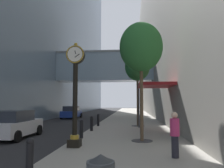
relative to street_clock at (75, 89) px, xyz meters
name	(u,v)px	position (x,y,z in m)	size (l,w,h in m)	color
ground_plane	(108,118)	(-0.60, 19.21, -2.75)	(110.00, 110.00, 0.00)	#262628
sidewalk_right	(131,116)	(2.43, 22.21, -2.68)	(6.06, 80.00, 0.14)	#9E998E
building_block_right	(181,15)	(9.96, 22.21, 12.17)	(9.00, 80.00, 29.84)	gray
street_clock	(75,89)	(0.00, 0.00, 0.00)	(0.84, 0.55, 4.75)	black
bollard_nearest	(30,156)	(-0.23, -3.84, -2.08)	(0.21, 0.21, 1.02)	black
bollard_third	(81,128)	(-0.23, 2.34, -2.08)	(0.21, 0.21, 1.02)	black
bollard_fourth	(92,123)	(-0.23, 5.44, -2.08)	(0.21, 0.21, 1.02)	black
bollard_fifth	(98,120)	(-0.23, 8.53, -2.08)	(0.21, 0.21, 1.02)	black
street_tree_near	(141,48)	(3.08, 1.78, 2.28)	(2.29, 2.29, 6.25)	#333335
street_tree_mid_near	(137,67)	(3.08, 8.83, 2.37)	(2.13, 2.13, 6.26)	#333335
pedestrian_walking	(175,133)	(4.12, -1.52, -1.75)	(0.36, 0.36, 1.64)	#23232D
storefront_awning	(155,86)	(4.22, 6.09, 0.53)	(2.40, 3.60, 3.30)	maroon
car_blue_near	(72,112)	(-5.29, 18.48, -1.97)	(2.06, 4.23, 1.61)	navy
car_white_mid	(14,125)	(-4.44, 2.81, -1.95)	(2.10, 4.02, 1.64)	silver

